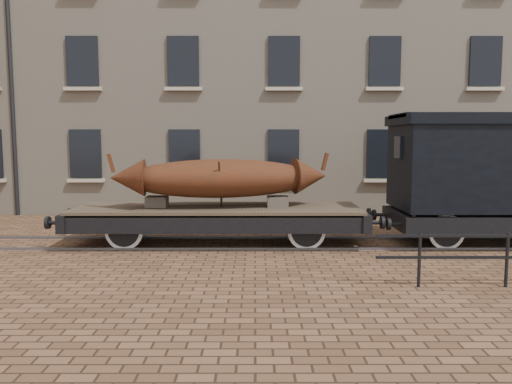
{
  "coord_description": "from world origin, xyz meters",
  "views": [
    {
      "loc": [
        0.0,
        -12.71,
        2.69
      ],
      "look_at": [
        0.02,
        0.5,
        1.3
      ],
      "focal_mm": 35.0,
      "sensor_mm": 36.0,
      "label": 1
    }
  ],
  "objects": [
    {
      "name": "iron_boat",
      "position": [
        -0.87,
        0.0,
        1.71
      ],
      "size": [
        5.62,
        2.2,
        1.39
      ],
      "color": "#542210",
      "rests_on": "flatcar_wagon"
    },
    {
      "name": "goods_van",
      "position": [
        6.44,
        0.0,
        2.09
      ],
      "size": [
        6.46,
        2.35,
        3.34
      ],
      "color": "black",
      "rests_on": "ground"
    },
    {
      "name": "flatcar_wagon",
      "position": [
        -0.98,
        0.0,
        0.77
      ],
      "size": [
        8.23,
        2.23,
        1.24
      ],
      "color": "brown",
      "rests_on": "ground"
    },
    {
      "name": "ground",
      "position": [
        0.0,
        0.0,
        0.0
      ],
      "size": [
        90.0,
        90.0,
        0.0
      ],
      "primitive_type": "plane",
      "color": "#503522"
    },
    {
      "name": "warehouse_cream",
      "position": [
        3.0,
        9.99,
        7.0
      ],
      "size": [
        40.0,
        10.19,
        14.0
      ],
      "color": "#BBAC94",
      "rests_on": "ground"
    },
    {
      "name": "rail_track",
      "position": [
        0.0,
        0.0,
        0.03
      ],
      "size": [
        30.0,
        1.52,
        0.06
      ],
      "color": "#59595E",
      "rests_on": "ground"
    }
  ]
}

